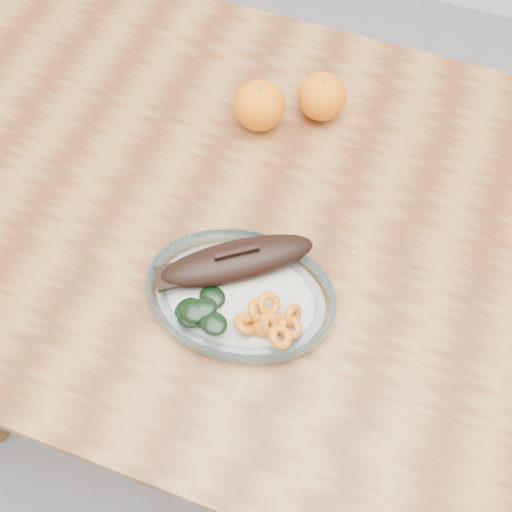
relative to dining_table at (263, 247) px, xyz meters
The scene contains 5 objects.
ground 0.65m from the dining_table, ahead, with size 3.00×3.00×0.00m, color slate.
dining_table is the anchor object (origin of this frame).
plated_meal 0.18m from the dining_table, 82.88° to the right, with size 0.50×0.50×0.07m.
orange_left 0.22m from the dining_table, 112.03° to the left, with size 0.08×0.08×0.08m, color orange.
orange_right 0.25m from the dining_table, 84.39° to the left, with size 0.08×0.08×0.08m, color orange.
Camera 1 is at (0.16, -0.48, 1.53)m, focal length 45.00 mm.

